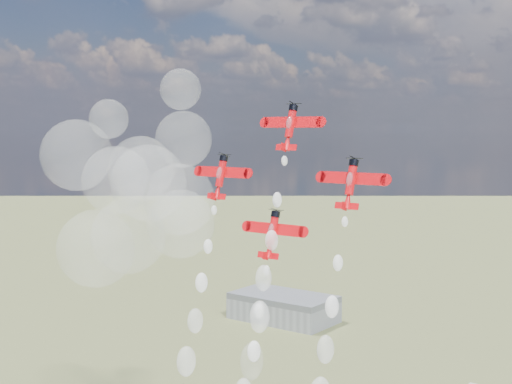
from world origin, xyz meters
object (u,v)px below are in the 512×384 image
object	(u,v)px
plane_lead	(290,126)
plane_right	(351,183)
plane_left	(221,176)
hangar	(284,307)
plane_slot	(272,233)

from	to	relation	value
plane_lead	plane_right	world-z (taller)	plane_lead
plane_left	hangar	bearing A→B (deg)	120.77
plane_right	plane_slot	world-z (taller)	plane_right
plane_slot	hangar	bearing A→B (deg)	123.78
plane_lead	plane_slot	world-z (taller)	plane_lead
hangar	plane_right	bearing A→B (deg)	-52.60
hangar	plane_slot	xyz separation A→B (m)	(118.98, -177.88, 68.61)
plane_lead	plane_left	size ratio (longest dim) A/B	1.00
hangar	plane_right	distance (m)	233.83
plane_left	plane_lead	bearing A→B (deg)	11.12
plane_lead	plane_right	size ratio (longest dim) A/B	1.00
plane_right	hangar	bearing A→B (deg)	127.40
hangar	plane_lead	world-z (taller)	plane_lead
hangar	plane_slot	world-z (taller)	plane_slot
plane_right	plane_slot	bearing A→B (deg)	-168.88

